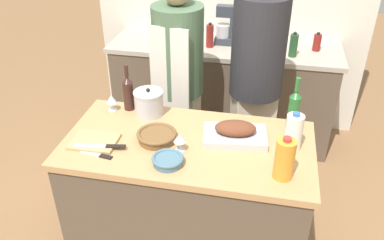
# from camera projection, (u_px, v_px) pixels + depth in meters

# --- Properties ---
(kitchen_island) EXTENTS (1.41, 0.73, 0.91)m
(kitchen_island) POSITION_uv_depth(u_px,v_px,m) (188.00, 202.00, 2.53)
(kitchen_island) COLOR brown
(kitchen_island) RESTS_ON ground_plane
(back_counter) EXTENTS (2.01, 0.60, 0.91)m
(back_counter) POSITION_uv_depth(u_px,v_px,m) (222.00, 92.00, 3.78)
(back_counter) COLOR brown
(back_counter) RESTS_ON ground_plane
(roasting_pan) EXTENTS (0.38, 0.27, 0.12)m
(roasting_pan) POSITION_uv_depth(u_px,v_px,m) (235.00, 133.00, 2.29)
(roasting_pan) COLOR #BCBCC1
(roasting_pan) RESTS_ON kitchen_island
(wicker_basket) EXTENTS (0.23, 0.23, 0.06)m
(wicker_basket) POSITION_uv_depth(u_px,v_px,m) (157.00, 136.00, 2.29)
(wicker_basket) COLOR brown
(wicker_basket) RESTS_ON kitchen_island
(cutting_board) EXTENTS (0.26, 0.20, 0.02)m
(cutting_board) POSITION_uv_depth(u_px,v_px,m) (94.00, 142.00, 2.28)
(cutting_board) COLOR tan
(cutting_board) RESTS_ON kitchen_island
(stock_pot) EXTENTS (0.18, 0.18, 0.18)m
(stock_pot) POSITION_uv_depth(u_px,v_px,m) (149.00, 103.00, 2.52)
(stock_pot) COLOR #B7B7BC
(stock_pot) RESTS_ON kitchen_island
(mixing_bowl) EXTENTS (0.17, 0.17, 0.05)m
(mixing_bowl) POSITION_uv_depth(u_px,v_px,m) (168.00, 160.00, 2.10)
(mixing_bowl) COLOR slate
(mixing_bowl) RESTS_ON kitchen_island
(juice_jug) EXTENTS (0.10, 0.10, 0.23)m
(juice_jug) POSITION_uv_depth(u_px,v_px,m) (284.00, 159.00, 1.97)
(juice_jug) COLOR orange
(juice_jug) RESTS_ON kitchen_island
(milk_jug) EXTENTS (0.09, 0.09, 0.23)m
(milk_jug) POSITION_uv_depth(u_px,v_px,m) (294.00, 132.00, 2.18)
(milk_jug) COLOR white
(milk_jug) RESTS_ON kitchen_island
(wine_bottle_green) EXTENTS (0.07, 0.07, 0.32)m
(wine_bottle_green) POSITION_uv_depth(u_px,v_px,m) (294.00, 108.00, 2.37)
(wine_bottle_green) COLOR #28662D
(wine_bottle_green) RESTS_ON kitchen_island
(wine_bottle_dark) EXTENTS (0.07, 0.07, 0.31)m
(wine_bottle_dark) POSITION_uv_depth(u_px,v_px,m) (128.00, 92.00, 2.55)
(wine_bottle_dark) COLOR #381E19
(wine_bottle_dark) RESTS_ON kitchen_island
(wine_glass_left) EXTENTS (0.07, 0.07, 0.11)m
(wine_glass_left) POSITION_uv_depth(u_px,v_px,m) (112.00, 100.00, 2.56)
(wine_glass_left) COLOR silver
(wine_glass_left) RESTS_ON kitchen_island
(wine_glass_right) EXTENTS (0.07, 0.07, 0.11)m
(wine_glass_right) POSITION_uv_depth(u_px,v_px,m) (180.00, 139.00, 2.18)
(wine_glass_right) COLOR silver
(wine_glass_right) RESTS_ON kitchen_island
(knife_chef) EXTENTS (0.29, 0.08, 0.01)m
(knife_chef) POSITION_uv_depth(u_px,v_px,m) (102.00, 146.00, 2.22)
(knife_chef) COLOR #B7B7BC
(knife_chef) RESTS_ON cutting_board
(knife_paring) EXTENTS (0.19, 0.06, 0.01)m
(knife_paring) POSITION_uv_depth(u_px,v_px,m) (98.00, 155.00, 2.18)
(knife_paring) COLOR #B7B7BC
(knife_paring) RESTS_ON kitchen_island
(stand_mixer) EXTENTS (0.18, 0.14, 0.33)m
(stand_mixer) POSITION_uv_depth(u_px,v_px,m) (226.00, 28.00, 3.51)
(stand_mixer) COLOR #333842
(stand_mixer) RESTS_ON back_counter
(condiment_bottle_tall) EXTENTS (0.07, 0.07, 0.20)m
(condiment_bottle_tall) POSITION_uv_depth(u_px,v_px,m) (294.00, 45.00, 3.29)
(condiment_bottle_tall) COLOR #234C28
(condiment_bottle_tall) RESTS_ON back_counter
(condiment_bottle_short) EXTENTS (0.06, 0.06, 0.21)m
(condiment_bottle_short) POSITION_uv_depth(u_px,v_px,m) (210.00, 36.00, 3.46)
(condiment_bottle_short) COLOR maroon
(condiment_bottle_short) RESTS_ON back_counter
(condiment_bottle_extra) EXTENTS (0.06, 0.06, 0.16)m
(condiment_bottle_extra) POSITION_uv_depth(u_px,v_px,m) (317.00, 42.00, 3.41)
(condiment_bottle_extra) COLOR maroon
(condiment_bottle_extra) RESTS_ON back_counter
(person_cook_aproned) EXTENTS (0.37, 0.38, 1.63)m
(person_cook_aproned) POSITION_uv_depth(u_px,v_px,m) (178.00, 78.00, 3.03)
(person_cook_aproned) COLOR beige
(person_cook_aproned) RESTS_ON ground_plane
(person_cook_guest) EXTENTS (0.38, 0.38, 1.74)m
(person_cook_guest) POSITION_uv_depth(u_px,v_px,m) (256.00, 77.00, 2.89)
(person_cook_guest) COLOR beige
(person_cook_guest) RESTS_ON ground_plane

